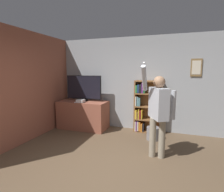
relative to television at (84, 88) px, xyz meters
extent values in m
plane|color=brown|center=(1.46, -2.34, -1.23)|extent=(14.00, 14.00, 0.00)
cube|color=#9EA3A8|center=(1.46, 0.38, 0.12)|extent=(6.53, 0.06, 2.70)
cube|color=olive|center=(3.09, 0.33, 0.59)|extent=(0.27, 0.02, 0.46)
cube|color=beige|center=(3.09, 0.32, 0.59)|extent=(0.21, 0.01, 0.36)
cube|color=#93513D|center=(-0.84, -1.00, 0.12)|extent=(0.06, 4.29, 2.70)
cube|color=#93513D|center=(0.00, -0.08, -0.81)|extent=(1.46, 0.70, 0.83)
cylinder|color=black|center=(0.00, 0.00, -0.38)|extent=(0.22, 0.22, 0.03)
cylinder|color=black|center=(0.00, 0.00, -0.34)|extent=(0.06, 0.06, 0.05)
cube|color=black|center=(0.00, 0.00, 0.02)|extent=(1.12, 0.04, 0.70)
cube|color=black|center=(0.00, -0.02, 0.02)|extent=(1.08, 0.01, 0.67)
cube|color=white|center=(0.03, -0.28, -0.35)|extent=(0.21, 0.18, 0.09)
cube|color=white|center=(-0.08, -0.34, -0.39)|extent=(0.05, 0.14, 0.02)
cube|color=brown|center=(1.54, 0.19, -0.49)|extent=(0.04, 0.28, 1.47)
cube|color=brown|center=(2.27, 0.19, -0.49)|extent=(0.04, 0.28, 1.47)
cube|color=brown|center=(1.91, 0.32, -0.49)|extent=(0.77, 0.01, 1.47)
cube|color=brown|center=(1.91, 0.19, -1.21)|extent=(0.70, 0.28, 0.04)
cube|color=brown|center=(1.91, 0.19, -0.86)|extent=(0.70, 0.28, 0.04)
cube|color=brown|center=(1.91, 0.19, -0.49)|extent=(0.70, 0.28, 0.04)
cube|color=brown|center=(1.91, 0.19, -0.12)|extent=(0.70, 0.28, 0.04)
cube|color=brown|center=(1.91, 0.19, 0.23)|extent=(0.70, 0.28, 0.04)
cube|color=beige|center=(1.57, 0.17, -1.07)|extent=(0.03, 0.26, 0.28)
cube|color=#7A3889|center=(1.61, 0.14, -1.07)|extent=(0.02, 0.20, 0.28)
cube|color=beige|center=(1.65, 0.16, -1.07)|extent=(0.04, 0.22, 0.28)
cube|color=orange|center=(1.69, 0.17, -1.07)|extent=(0.04, 0.26, 0.27)
cube|color=orange|center=(1.75, 0.15, -1.09)|extent=(0.04, 0.21, 0.23)
cube|color=#232328|center=(1.80, 0.17, -1.09)|extent=(0.03, 0.25, 0.23)
cube|color=gold|center=(1.58, 0.18, -0.72)|extent=(0.04, 0.27, 0.24)
cube|color=#99663D|center=(1.62, 0.15, -0.74)|extent=(0.02, 0.21, 0.20)
cube|color=gold|center=(1.66, 0.15, -0.70)|extent=(0.03, 0.21, 0.27)
cube|color=red|center=(1.71, 0.16, -0.72)|extent=(0.03, 0.22, 0.24)
cube|color=gold|center=(1.75, 0.16, -0.71)|extent=(0.02, 0.23, 0.27)
cube|color=beige|center=(1.58, 0.17, -0.34)|extent=(0.03, 0.25, 0.27)
cube|color=#5B8E99|center=(1.63, 0.15, -0.35)|extent=(0.04, 0.22, 0.25)
cube|color=#5B8E99|center=(1.67, 0.15, -0.36)|extent=(0.04, 0.21, 0.23)
cube|color=#338447|center=(1.58, 0.15, 0.00)|extent=(0.04, 0.22, 0.22)
cube|color=#2D569E|center=(1.63, 0.16, 0.01)|extent=(0.03, 0.22, 0.23)
cube|color=#232328|center=(1.67, 0.17, 0.01)|extent=(0.02, 0.24, 0.23)
cube|color=#232328|center=(1.70, 0.15, 0.02)|extent=(0.03, 0.21, 0.25)
cube|color=#7A3889|center=(1.75, 0.15, 0.04)|extent=(0.04, 0.21, 0.29)
cube|color=#338447|center=(1.80, 0.17, 0.03)|extent=(0.03, 0.25, 0.27)
cylinder|color=gray|center=(2.19, -1.24, -0.82)|extent=(0.13, 0.13, 0.80)
cylinder|color=gray|center=(2.37, -1.24, -0.82)|extent=(0.13, 0.13, 0.80)
cube|color=#B7BCC6|center=(2.28, -1.24, -0.12)|extent=(0.43, 0.54, 0.60)
sphere|color=#9E7556|center=(2.28, -1.24, 0.30)|extent=(0.23, 0.23, 0.23)
cylinder|color=#B7BCC6|center=(2.55, -1.24, -0.14)|extent=(0.09, 0.09, 0.56)
cylinder|color=#B7BCC6|center=(2.00, -1.35, 0.36)|extent=(0.09, 0.39, 0.51)
cube|color=white|center=(2.00, -1.41, 0.60)|extent=(0.04, 0.09, 0.14)
cylinder|color=gray|center=(2.11, -0.34, -1.06)|extent=(0.32, 0.32, 0.32)
camera|label=1|loc=(2.50, -4.69, 0.50)|focal=28.00mm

